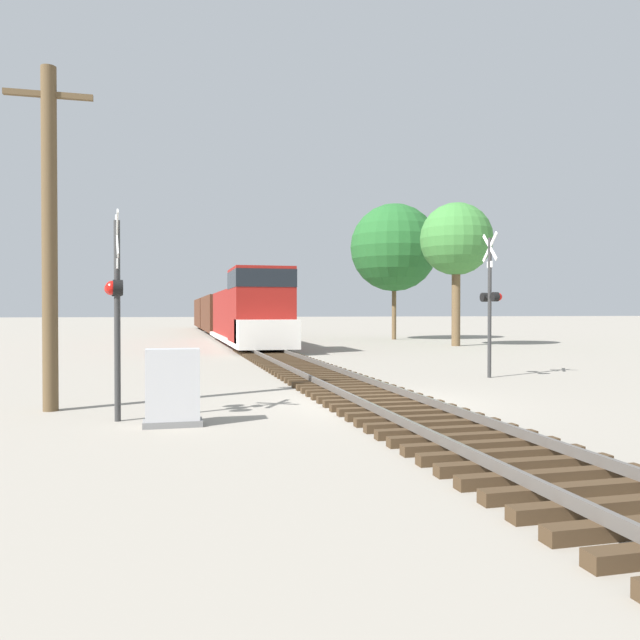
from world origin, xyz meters
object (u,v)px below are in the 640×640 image
at_px(utility_pole, 50,235).
at_px(crossing_signal_far, 490,299).
at_px(freight_train, 224,314).
at_px(crossing_signal_near, 115,296).
at_px(tree_far_right, 456,240).
at_px(tree_mid_background, 394,248).
at_px(relay_cabinet, 173,388).

bearing_deg(utility_pole, crossing_signal_far, 16.76).
distance_m(freight_train, crossing_signal_near, 41.24).
height_order(tree_far_right, tree_mid_background, tree_mid_background).
height_order(freight_train, tree_far_right, tree_far_right).
height_order(freight_train, crossing_signal_far, crossing_signal_far).
height_order(crossing_signal_far, tree_mid_background, tree_mid_background).
height_order(freight_train, tree_mid_background, tree_mid_background).
height_order(utility_pole, tree_mid_background, tree_mid_background).
bearing_deg(crossing_signal_far, crossing_signal_near, 116.45).
bearing_deg(freight_train, crossing_signal_far, -81.28).
xyz_separation_m(utility_pole, tree_mid_background, (18.94, 29.58, 3.07)).
height_order(crossing_signal_near, relay_cabinet, crossing_signal_near).
bearing_deg(tree_far_right, freight_train, 123.74).
bearing_deg(freight_train, relay_cabinet, -96.29).
bearing_deg(utility_pole, tree_far_right, 46.41).
xyz_separation_m(relay_cabinet, utility_pole, (-2.55, 2.46, 3.08)).
xyz_separation_m(relay_cabinet, tree_far_right, (17.03, 23.02, 5.75)).
bearing_deg(tree_far_right, utility_pole, -133.59).
xyz_separation_m(crossing_signal_near, relay_cabinet, (1.07, -0.80, -1.73)).
bearing_deg(tree_mid_background, relay_cabinet, -117.10).
relative_size(relay_cabinet, utility_pole, 0.20).
bearing_deg(freight_train, tree_far_right, -56.26).
xyz_separation_m(crossing_signal_far, tree_mid_background, (6.38, 25.80, 4.32)).
relative_size(crossing_signal_far, tree_far_right, 0.53).
relative_size(relay_cabinet, tree_mid_background, 0.14).
height_order(freight_train, relay_cabinet, freight_train).
bearing_deg(tree_mid_background, crossing_signal_near, -119.21).
bearing_deg(crossing_signal_near, relay_cabinet, 46.76).
relative_size(relay_cabinet, tree_far_right, 0.17).
distance_m(crossing_signal_near, crossing_signal_far, 12.35).
bearing_deg(relay_cabinet, tree_mid_background, 62.90).
bearing_deg(relay_cabinet, crossing_signal_near, 143.33).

